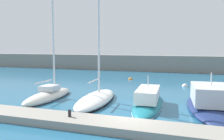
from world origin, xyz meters
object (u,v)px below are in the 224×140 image
dock_bollard (70,113)px  motorboat_navy_fourth (209,102)px  motorboat_teal_third (148,101)px  mooring_buoy_orange (130,80)px  mooring_buoy_white (185,86)px  sailboat_ivory_nearest (49,94)px  sailboat_white_second (96,97)px

dock_bollard → motorboat_navy_fourth: bearing=37.8°
motorboat_teal_third → mooring_buoy_orange: (-5.11, 14.32, -0.37)m
mooring_buoy_white → sailboat_ivory_nearest: bearing=-136.6°
motorboat_teal_third → mooring_buoy_white: motorboat_teal_third is taller
sailboat_ivory_nearest → mooring_buoy_white: bearing=-47.5°
mooring_buoy_white → dock_bollard: dock_bollard is taller
motorboat_teal_third → mooring_buoy_orange: size_ratio=14.51×
sailboat_ivory_nearest → sailboat_white_second: size_ratio=0.93×
motorboat_navy_fourth → mooring_buoy_orange: size_ratio=16.44×
mooring_buoy_white → mooring_buoy_orange: size_ratio=1.16×
sailboat_white_second → motorboat_teal_third: sailboat_white_second is taller
sailboat_ivory_nearest → motorboat_teal_third: bearing=-88.1°
sailboat_ivory_nearest → motorboat_navy_fourth: size_ratio=1.55×
sailboat_ivory_nearest → mooring_buoy_orange: sailboat_ivory_nearest is taller
sailboat_white_second → motorboat_teal_third: size_ratio=1.88×
motorboat_teal_third → dock_bollard: motorboat_teal_third is taller
sailboat_white_second → motorboat_navy_fourth: bearing=-89.9°
sailboat_white_second → motorboat_navy_fourth: sailboat_white_second is taller
mooring_buoy_white → mooring_buoy_orange: mooring_buoy_white is taller
sailboat_ivory_nearest → dock_bollard: bearing=-138.0°
motorboat_teal_third → sailboat_ivory_nearest: bearing=89.0°
sailboat_white_second → dock_bollard: (0.66, -5.89, 0.27)m
mooring_buoy_white → sailboat_white_second: bearing=-122.8°
mooring_buoy_orange → dock_bollard: bearing=-86.4°
motorboat_navy_fourth → sailboat_ivory_nearest: bearing=88.5°
motorboat_teal_third → mooring_buoy_white: bearing=-17.5°
motorboat_navy_fourth → mooring_buoy_orange: 17.01m
mooring_buoy_orange → dock_bollard: (1.29, -20.51, 0.72)m
motorboat_teal_third → mooring_buoy_orange: motorboat_teal_third is taller
motorboat_navy_fourth → mooring_buoy_white: 10.47m
sailboat_white_second → mooring_buoy_orange: 14.64m
mooring_buoy_white → dock_bollard: size_ratio=1.63×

